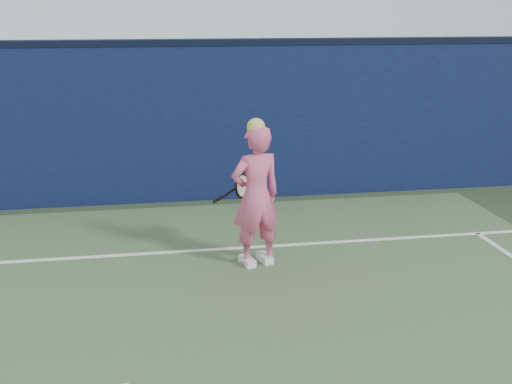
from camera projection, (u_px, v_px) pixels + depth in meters
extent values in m
cube|color=#0D103A|center=(130.00, 126.00, 10.28)|extent=(24.00, 0.40, 2.50)
cube|color=black|center=(125.00, 43.00, 9.92)|extent=(24.00, 0.42, 0.10)
imported|color=#E25883|center=(256.00, 196.00, 7.75)|extent=(0.73, 0.58, 1.75)
sphere|color=#DAC362|center=(256.00, 127.00, 7.52)|extent=(0.22, 0.22, 0.22)
cube|color=white|center=(265.00, 258.00, 8.03)|extent=(0.19, 0.30, 0.10)
cube|color=white|center=(247.00, 261.00, 7.93)|extent=(0.19, 0.30, 0.10)
torus|color=black|center=(242.00, 186.00, 8.20)|extent=(0.26, 0.29, 0.34)
torus|color=gold|center=(242.00, 186.00, 8.20)|extent=(0.21, 0.23, 0.28)
cylinder|color=beige|center=(242.00, 186.00, 8.20)|extent=(0.20, 0.23, 0.27)
cylinder|color=black|center=(227.00, 194.00, 8.06)|extent=(0.26, 0.22, 0.11)
cylinder|color=black|center=(217.00, 200.00, 7.99)|extent=(0.13, 0.12, 0.07)
cube|color=white|center=(131.00, 255.00, 8.25)|extent=(11.00, 0.08, 0.01)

